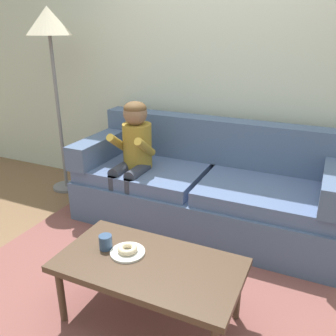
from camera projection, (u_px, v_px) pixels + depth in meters
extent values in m
plane|color=brown|center=(165.00, 275.00, 2.61)|extent=(10.00, 10.00, 0.00)
cube|color=beige|center=(229.00, 61.00, 3.28)|extent=(8.00, 0.10, 2.80)
cube|color=brown|center=(149.00, 296.00, 2.39)|extent=(2.73, 1.87, 0.01)
cube|color=slate|center=(203.00, 206.00, 3.21)|extent=(2.28, 0.90, 0.38)
cube|color=slate|center=(144.00, 172.00, 3.30)|extent=(1.10, 0.74, 0.12)
cube|color=slate|center=(269.00, 194.00, 2.86)|extent=(1.10, 0.74, 0.12)
cube|color=slate|center=(217.00, 141.00, 3.32)|extent=(2.28, 0.20, 0.41)
cube|color=slate|center=(103.00, 146.00, 3.47)|extent=(0.20, 0.90, 0.22)
cube|color=#4C3828|center=(149.00, 265.00, 2.06)|extent=(1.08, 0.58, 0.04)
cylinder|color=#4C3828|center=(61.00, 295.00, 2.13)|extent=(0.04, 0.04, 0.38)
cylinder|color=#4C3828|center=(105.00, 254.00, 2.52)|extent=(0.04, 0.04, 0.38)
cylinder|color=#4C3828|center=(237.00, 294.00, 2.14)|extent=(0.04, 0.04, 0.38)
cylinder|color=olive|center=(137.00, 146.00, 3.20)|extent=(0.26, 0.26, 0.40)
sphere|color=#846047|center=(135.00, 113.00, 3.07)|extent=(0.21, 0.21, 0.21)
ellipsoid|color=brown|center=(135.00, 108.00, 3.05)|extent=(0.20, 0.20, 0.12)
cylinder|color=#333847|center=(122.00, 169.00, 3.17)|extent=(0.11, 0.30, 0.11)
cylinder|color=#333847|center=(114.00, 199.00, 3.13)|extent=(0.09, 0.09, 0.44)
cube|color=black|center=(113.00, 227.00, 3.18)|extent=(0.10, 0.20, 0.06)
cylinder|color=olive|center=(118.00, 143.00, 3.15)|extent=(0.07, 0.29, 0.23)
cylinder|color=#333847|center=(138.00, 172.00, 3.11)|extent=(0.11, 0.30, 0.11)
cylinder|color=#333847|center=(130.00, 203.00, 3.07)|extent=(0.09, 0.09, 0.44)
cube|color=black|center=(128.00, 231.00, 3.12)|extent=(0.10, 0.20, 0.06)
cylinder|color=olive|center=(145.00, 147.00, 3.04)|extent=(0.07, 0.29, 0.23)
cylinder|color=white|center=(128.00, 252.00, 2.13)|extent=(0.21, 0.21, 0.01)
torus|color=beige|center=(127.00, 249.00, 2.12)|extent=(0.17, 0.17, 0.04)
cylinder|color=#334C72|center=(106.00, 242.00, 2.17)|extent=(0.08, 0.08, 0.09)
cube|color=#339E56|center=(221.00, 294.00, 2.39)|extent=(0.16, 0.09, 0.05)
cylinder|color=#339E56|center=(209.00, 290.00, 2.42)|extent=(0.06, 0.06, 0.05)
cylinder|color=#339E56|center=(234.00, 297.00, 2.35)|extent=(0.06, 0.06, 0.05)
cylinder|color=slate|center=(67.00, 187.00, 4.02)|extent=(0.30, 0.30, 0.03)
cylinder|color=slate|center=(59.00, 114.00, 3.71)|extent=(0.04, 0.04, 1.64)
cone|color=beige|center=(48.00, 21.00, 3.38)|extent=(0.43, 0.43, 0.26)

